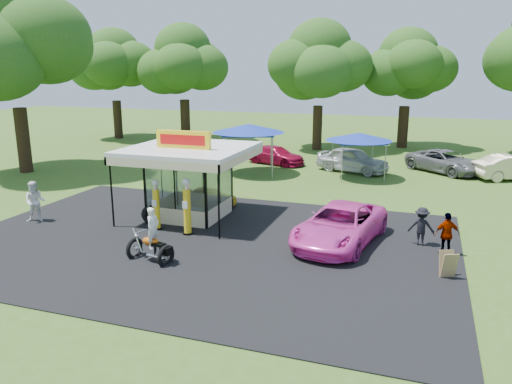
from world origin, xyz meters
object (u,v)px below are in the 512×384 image
Objects in this scene: a_frame_sign at (448,265)px; tent_east at (359,137)px; bg_car_c at (353,160)px; kiosk_car at (210,196)px; pink_sedan at (340,225)px; spectator_west at (35,202)px; tent_west at (248,129)px; spectator_east_a at (421,227)px; spectator_east_b at (447,234)px; gas_station_kiosk at (190,181)px; motorcycle at (152,240)px; bg_car_b at (276,155)px; bg_car_d at (445,161)px; gas_pump_right at (187,208)px; gas_pump_left at (156,206)px.

tent_east is at bearing 85.46° from a_frame_sign.
tent_east is at bearing -143.32° from bg_car_c.
pink_sedan is (7.33, -3.59, 0.30)m from kiosk_car.
spectator_west is 0.40× the size of tent_west.
spectator_east_a is at bearing -44.27° from tent_west.
pink_sedan is at bearing -116.10° from kiosk_car.
spectator_east_a is 1.23m from spectator_east_b.
gas_station_kiosk reaches higher than motorcycle.
kiosk_car is 12.00m from bg_car_b.
gas_pump_right is at bearing -170.86° from bg_car_d.
gas_pump_right is at bearing -157.50° from bg_car_b.
a_frame_sign is at bearing -18.56° from pink_sedan.
bg_car_d is at bearing 16.43° from spectator_west.
tent_west is at bearing 91.24° from gas_pump_left.
tent_west is at bearing -41.29° from spectator_east_a.
gas_pump_right is 13.05m from tent_west.
kiosk_car is at bearing 110.59° from motorcycle.
tent_east reaches higher than gas_pump_left.
motorcycle is 0.38× the size of pink_sedan.
motorcycle is at bearing -166.42° from bg_car_d.
gas_pump_right is (1.58, -0.19, 0.11)m from gas_pump_left.
bg_car_c is (-5.66, 16.75, 0.36)m from a_frame_sign.
gas_station_kiosk is 14.25m from bg_car_b.
bg_car_c reaches higher than spectator_east_a.
motorcycle is 0.40× the size of bg_car_d.
gas_pump_left is (-0.55, -2.20, -0.70)m from gas_station_kiosk.
gas_pump_left is 0.91× the size of gas_pump_right.
spectator_east_a is 0.32× the size of bg_car_c.
gas_station_kiosk is 1.19× the size of bg_car_b.
spectator_west is 16.99m from spectator_east_a.
bg_car_b is at bearing 78.67° from tent_west.
bg_car_d is (5.96, 1.88, -0.08)m from bg_car_c.
spectator_west is (-17.76, 0.58, 0.49)m from a_frame_sign.
bg_car_c reaches higher than bg_car_b.
spectator_east_b reaches higher than pink_sedan.
gas_pump_left is 3.79m from motorcycle.
spectator_east_a is 12.74m from tent_east.
motorcycle is 1.36× the size of spectator_east_a.
gas_station_kiosk is 2.37m from gas_pump_left.
pink_sedan is 1.04× the size of bg_car_d.
bg_car_b is at bearing -51.64° from spectator_east_a.
spectator_west is at bearing 11.24° from spectator_east_a.
spectator_east_a is (3.10, 0.82, 0.01)m from pink_sedan.
gas_station_kiosk reaches higher than spectator_west.
bg_car_c is at bearing 67.87° from gas_pump_left.
spectator_east_a is 0.29× the size of bg_car_d.
tent_west reaches higher than pink_sedan.
gas_pump_left reaches higher than kiosk_car.
spectator_west reaches higher than bg_car_b.
gas_pump_left is 0.50× the size of bg_car_b.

